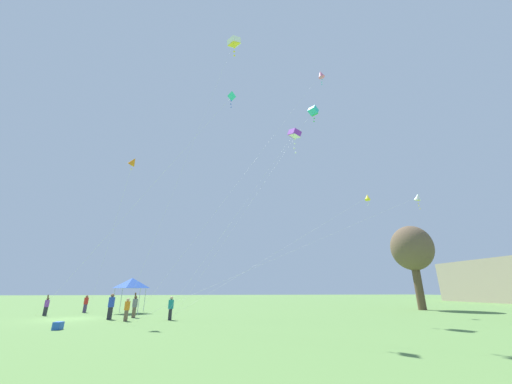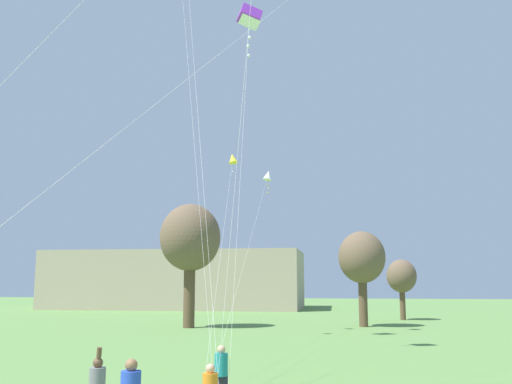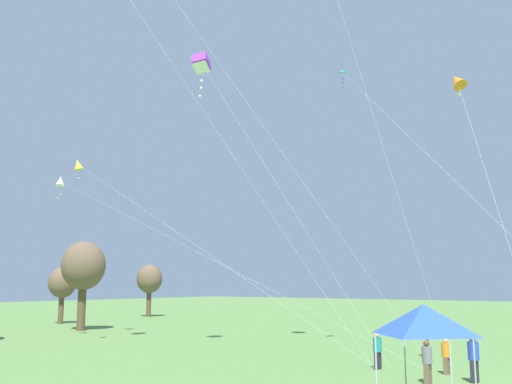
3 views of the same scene
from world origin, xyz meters
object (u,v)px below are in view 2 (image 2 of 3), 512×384
Objects in this scene: person_teal_shirt at (221,372)px; kite_white_diamond_5 at (268,176)px; kite_purple_box_3 at (249,18)px; kite_yellow_diamond_4 at (233,159)px.

person_teal_shirt is 0.06× the size of kite_white_diamond_5.
kite_purple_box_3 is 10.20m from kite_yellow_diamond_4.
person_teal_shirt is at bearing -86.62° from kite_white_diamond_5.
kite_purple_box_3 is at bearing -5.83° from person_teal_shirt.
kite_yellow_diamond_4 is at bearing 105.91° from kite_purple_box_3.
person_teal_shirt is 0.08× the size of kite_yellow_diamond_4.
kite_purple_box_3 is 0.67× the size of kite_white_diamond_5.
kite_white_diamond_5 is (1.77, 4.37, -0.35)m from kite_yellow_diamond_4.
person_teal_shirt is 0.09× the size of kite_purple_box_3.
kite_yellow_diamond_4 is (-3.13, 18.63, 10.41)m from person_teal_shirt.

